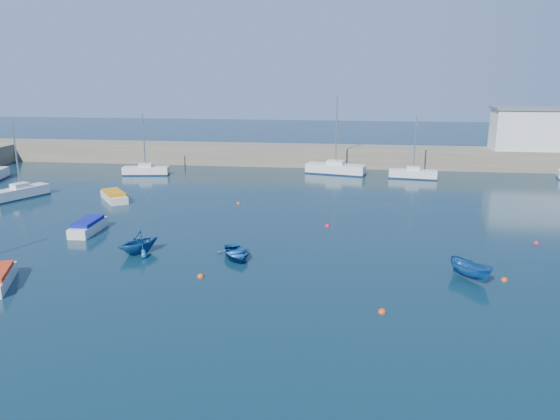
# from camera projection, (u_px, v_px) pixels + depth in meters

# --- Properties ---
(ground) EXTENTS (220.00, 220.00, 0.00)m
(ground) POSITION_uv_depth(u_px,v_px,m) (212.00, 313.00, 29.14)
(ground) COLOR #0C2634
(ground) RESTS_ON ground
(back_wall) EXTENTS (96.00, 4.50, 2.60)m
(back_wall) POSITION_uv_depth(u_px,v_px,m) (296.00, 155.00, 72.95)
(back_wall) COLOR #6E6654
(back_wall) RESTS_ON ground
(harbor_office) EXTENTS (10.00, 4.00, 5.00)m
(harbor_office) POSITION_uv_depth(u_px,v_px,m) (534.00, 130.00, 68.35)
(harbor_office) COLOR silver
(harbor_office) RESTS_ON back_wall
(sailboat_3) EXTENTS (3.76, 5.71, 7.49)m
(sailboat_3) POSITION_uv_depth(u_px,v_px,m) (21.00, 192.00, 54.45)
(sailboat_3) COLOR silver
(sailboat_3) RESTS_ON ground
(sailboat_5) EXTENTS (5.63, 2.28, 7.29)m
(sailboat_5) POSITION_uv_depth(u_px,v_px,m) (146.00, 170.00, 66.32)
(sailboat_5) COLOR silver
(sailboat_5) RESTS_ON ground
(sailboat_6) EXTENTS (7.47, 3.62, 9.47)m
(sailboat_6) POSITION_uv_depth(u_px,v_px,m) (335.00, 168.00, 66.97)
(sailboat_6) COLOR silver
(sailboat_6) RESTS_ON ground
(sailboat_7) EXTENTS (5.64, 2.23, 7.32)m
(sailboat_7) POSITION_uv_depth(u_px,v_px,m) (413.00, 174.00, 64.22)
(sailboat_7) COLOR silver
(sailboat_7) RESTS_ON ground
(motorboat_1) EXTENTS (1.56, 4.24, 1.03)m
(motorboat_1) POSITION_uv_depth(u_px,v_px,m) (88.00, 226.00, 43.25)
(motorboat_1) COLOR silver
(motorboat_1) RESTS_ON ground
(motorboat_2) EXTENTS (4.07, 4.65, 0.95)m
(motorboat_2) POSITION_uv_depth(u_px,v_px,m) (114.00, 196.00, 53.57)
(motorboat_2) COLOR silver
(motorboat_2) RESTS_ON ground
(dinghy_center) EXTENTS (3.58, 4.06, 0.70)m
(dinghy_center) POSITION_uv_depth(u_px,v_px,m) (236.00, 253.00, 37.41)
(dinghy_center) COLOR #14498B
(dinghy_center) RESTS_ON ground
(dinghy_left) EXTENTS (4.01, 4.08, 1.63)m
(dinghy_left) POSITION_uv_depth(u_px,v_px,m) (138.00, 242.00, 38.24)
(dinghy_left) COLOR #14498B
(dinghy_left) RESTS_ON ground
(dinghy_right) EXTENTS (2.84, 3.13, 1.19)m
(dinghy_right) POSITION_uv_depth(u_px,v_px,m) (471.00, 270.00, 33.62)
(dinghy_right) COLOR #14498B
(dinghy_right) RESTS_ON ground
(buoy_0) EXTENTS (0.44, 0.44, 0.44)m
(buoy_0) POSITION_uv_depth(u_px,v_px,m) (201.00, 277.00, 34.09)
(buoy_0) COLOR #DA3F0B
(buoy_0) RESTS_ON ground
(buoy_1) EXTENTS (0.39, 0.39, 0.39)m
(buoy_1) POSITION_uv_depth(u_px,v_px,m) (327.00, 226.00, 44.99)
(buoy_1) COLOR red
(buoy_1) RESTS_ON ground
(buoy_2) EXTENTS (0.42, 0.42, 0.42)m
(buoy_2) POSITION_uv_depth(u_px,v_px,m) (504.00, 281.00, 33.53)
(buoy_2) COLOR #DA3F0B
(buoy_2) RESTS_ON ground
(buoy_3) EXTENTS (0.38, 0.38, 0.38)m
(buoy_3) POSITION_uv_depth(u_px,v_px,m) (239.00, 204.00, 52.37)
(buoy_3) COLOR #DA3F0B
(buoy_3) RESTS_ON ground
(buoy_4) EXTENTS (0.38, 0.38, 0.38)m
(buoy_4) POSITION_uv_depth(u_px,v_px,m) (536.00, 243.00, 40.60)
(buoy_4) COLOR red
(buoy_4) RESTS_ON ground
(buoy_5) EXTENTS (0.43, 0.43, 0.43)m
(buoy_5) POSITION_uv_depth(u_px,v_px,m) (382.00, 312.00, 29.17)
(buoy_5) COLOR #DA3F0B
(buoy_5) RESTS_ON ground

